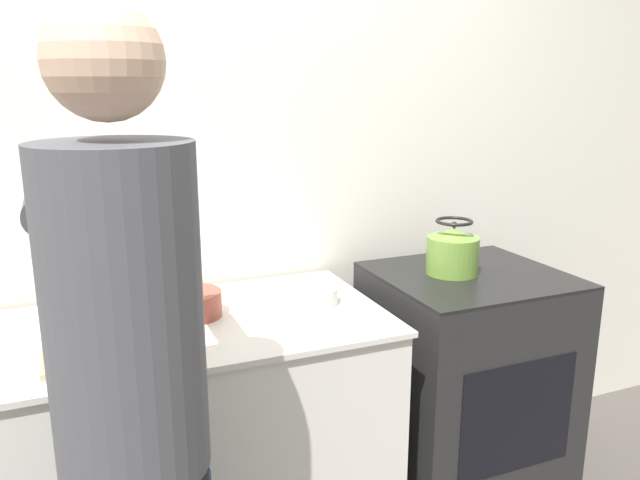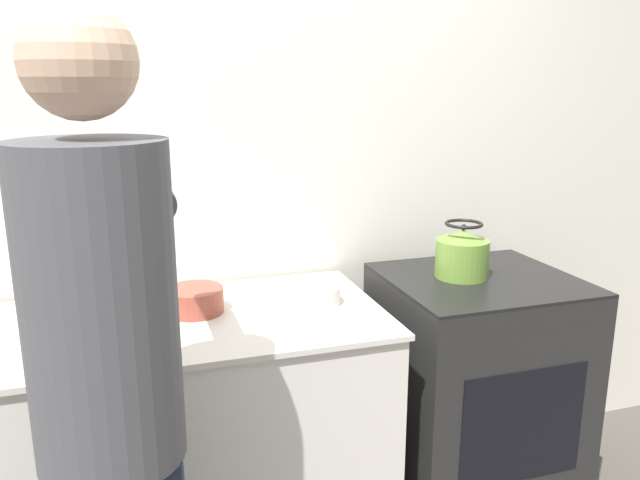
% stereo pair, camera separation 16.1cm
% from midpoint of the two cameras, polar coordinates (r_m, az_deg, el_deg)
% --- Properties ---
extents(wall_back, '(8.00, 0.05, 2.60)m').
position_cam_midpoint_polar(wall_back, '(2.32, -13.54, 5.92)').
color(wall_back, silver).
rests_on(wall_back, ground_plane).
extents(counter, '(1.78, 0.69, 0.89)m').
position_cam_midpoint_polar(counter, '(2.21, -20.75, -18.91)').
color(counter, silver).
rests_on(counter, ground_plane).
extents(oven, '(0.67, 0.61, 0.93)m').
position_cam_midpoint_polar(oven, '(2.53, 11.24, -13.21)').
color(oven, black).
rests_on(oven, ground_plane).
extents(person, '(0.35, 0.59, 1.77)m').
position_cam_midpoint_polar(person, '(1.43, -20.11, -13.62)').
color(person, '#1D2631').
rests_on(person, ground_plane).
extents(cutting_board, '(0.34, 0.19, 0.02)m').
position_cam_midpoint_polar(cutting_board, '(1.85, -21.25, -9.69)').
color(cutting_board, tan).
rests_on(cutting_board, counter).
extents(knife, '(0.23, 0.05, 0.01)m').
position_cam_midpoint_polar(knife, '(1.83, -20.40, -9.52)').
color(knife, silver).
rests_on(knife, cutting_board).
extents(kettle, '(0.19, 0.19, 0.20)m').
position_cam_midpoint_polar(kettle, '(2.32, 10.10, -1.01)').
color(kettle, olive).
rests_on(kettle, oven).
extents(bowl_prep, '(0.20, 0.20, 0.06)m').
position_cam_midpoint_polar(bowl_prep, '(2.11, -3.25, -5.09)').
color(bowl_prep, silver).
rests_on(bowl_prep, counter).
extents(bowl_mixing, '(0.19, 0.19, 0.08)m').
position_cam_midpoint_polar(bowl_mixing, '(2.06, -13.82, -5.73)').
color(bowl_mixing, '#9E4738').
rests_on(bowl_mixing, counter).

